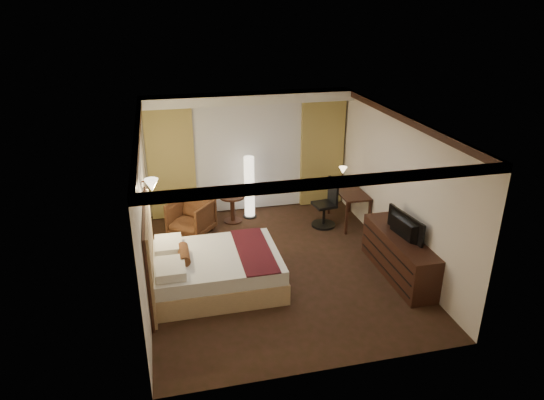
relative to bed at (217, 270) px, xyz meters
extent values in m
cube|color=black|center=(1.14, 0.41, -0.31)|extent=(4.50, 5.50, 0.01)
cube|color=white|center=(1.14, 0.41, 2.39)|extent=(4.50, 5.50, 0.01)
cube|color=silver|center=(1.14, 3.16, 1.04)|extent=(4.50, 0.02, 2.70)
cube|color=silver|center=(-1.11, 0.41, 1.04)|extent=(0.02, 5.50, 2.70)
cube|color=silver|center=(3.39, 0.41, 1.04)|extent=(0.02, 5.50, 2.70)
cube|color=white|center=(1.14, 2.91, 2.29)|extent=(4.50, 0.50, 0.20)
cube|color=silver|center=(1.14, 3.08, 0.94)|extent=(2.48, 0.04, 2.45)
cube|color=#A5914B|center=(-0.56, 3.02, 0.94)|extent=(1.00, 0.14, 2.45)
cube|color=#A5914B|center=(2.84, 3.02, 0.94)|extent=(1.00, 0.14, 2.45)
imported|color=#492B16|center=(-0.27, 2.12, 0.09)|extent=(1.05, 1.04, 0.79)
imported|color=black|center=(3.11, -0.36, 0.75)|extent=(0.69, 1.05, 0.13)
camera|label=1|loc=(-0.73, -7.07, 4.25)|focal=32.00mm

